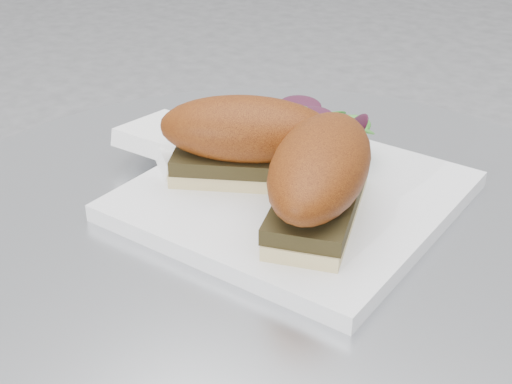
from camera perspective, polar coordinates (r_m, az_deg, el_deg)
plate at (r=0.66m, az=3.08°, el=-0.30°), size 0.27×0.27×0.02m
sandwich_left at (r=0.65m, az=-0.83°, el=4.35°), size 0.17×0.14×0.08m
sandwich_right at (r=0.59m, az=5.17°, el=1.44°), size 0.13×0.19×0.08m
salad at (r=0.71m, az=4.99°, el=4.88°), size 0.12×0.12×0.05m
napkin at (r=0.73m, az=-5.51°, el=2.84°), size 0.15×0.15×0.02m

